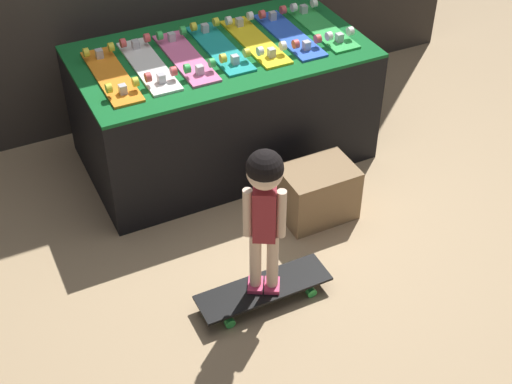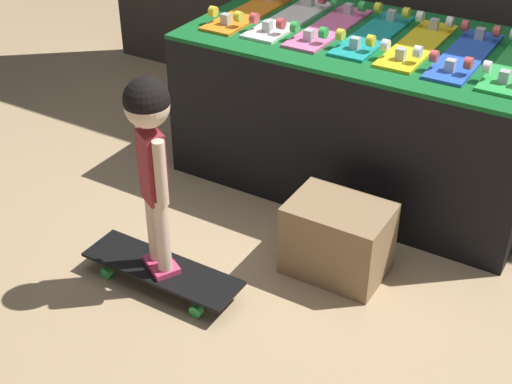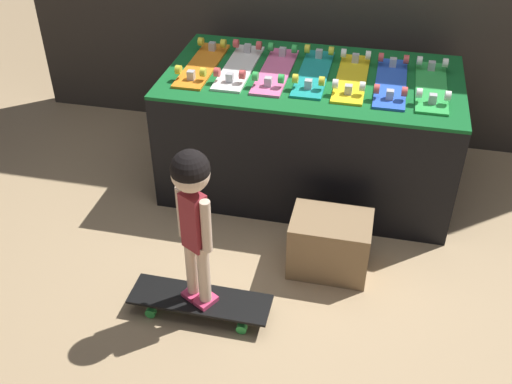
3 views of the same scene
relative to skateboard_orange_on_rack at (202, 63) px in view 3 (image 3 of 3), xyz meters
The scene contains 12 objects.
ground_plane 1.18m from the skateboard_orange_on_rack, 41.86° to the right, with size 16.00×16.00×0.00m, color tan.
display_rack 0.78m from the skateboard_orange_on_rack, ahead, with size 1.73×0.96×0.75m.
skateboard_orange_on_rack is the anchor object (origin of this frame).
skateboard_white_on_rack 0.22m from the skateboard_orange_on_rack, ahead, with size 0.18×0.66×0.09m.
skateboard_pink_on_rack 0.45m from the skateboard_orange_on_rack, ahead, with size 0.18×0.66×0.09m.
skateboard_teal_on_rack 0.67m from the skateboard_orange_on_rack, ahead, with size 0.18×0.66×0.09m.
skateboard_yellow_on_rack 0.89m from the skateboard_orange_on_rack, ahead, with size 0.18×0.66×0.09m.
skateboard_blue_on_rack 1.12m from the skateboard_orange_on_rack, ahead, with size 0.18×0.66×0.09m.
skateboard_green_on_rack 1.34m from the skateboard_orange_on_rack, ahead, with size 0.18×0.66×0.09m.
skateboard_on_floor 1.46m from the skateboard_orange_on_rack, 75.17° to the right, with size 0.70×0.21×0.09m.
child 1.29m from the skateboard_orange_on_rack, 75.17° to the right, with size 0.19×0.17×0.85m.
storage_box 1.34m from the skateboard_orange_on_rack, 40.65° to the right, with size 0.42×0.30×0.33m.
Camera 3 is at (0.39, -2.62, 2.23)m, focal length 42.00 mm.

